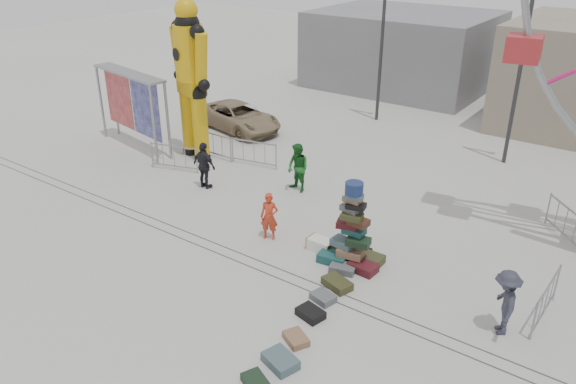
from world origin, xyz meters
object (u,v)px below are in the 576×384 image
Objects in this scene: lamp_post_right at (525,55)px; barricade_dummy_b at (213,145)px; pedestrian_red at (269,217)px; barricade_wheel_back at (565,223)px; pedestrian_grey at (505,302)px; pedestrian_black at (204,166)px; parked_suv at (239,117)px; pedestrian_green at (298,168)px; steamer_trunk at (321,245)px; crash_test_dummy at (191,75)px; lamp_post_left at (384,30)px; barricade_dummy_a at (174,158)px; barricade_dummy_c at (254,153)px; barricade_wheel_front at (546,301)px; banner_scaffold at (130,92)px; suitcase_tower at (352,241)px.

lamp_post_right reaches higher than barricade_dummy_b.
pedestrian_red is at bearing -111.61° from lamp_post_right.
barricade_wheel_back is 5.76m from pedestrian_grey.
pedestrian_black is 6.72m from parked_suv.
pedestrian_black is (-11.83, -3.78, 0.35)m from barricade_wheel_back.
pedestrian_red is 0.85× the size of pedestrian_green.
parked_suv is (-6.27, 4.06, -0.27)m from pedestrian_green.
pedestrian_black is (-5.99, 1.30, 0.71)m from steamer_trunk.
crash_test_dummy is (-11.02, -7.02, -0.94)m from lamp_post_right.
barricade_dummy_a is (-3.69, -10.63, -3.93)m from lamp_post_left.
steamer_trunk is at bearing -23.96° from barricade_dummy_b.
barricade_dummy_c is 4.65m from parked_suv.
barricade_wheel_front is 0.43× the size of parked_suv.
banner_scaffold is 2.37× the size of barricade_dummy_a.
steamer_trunk is 7.75m from barricade_wheel_back.
pedestrian_black reaches higher than barricade_dummy_b.
banner_scaffold is 5.34m from parked_suv.
steamer_trunk is 11.72m from parked_suv.
pedestrian_grey is (-0.24, -5.74, 0.31)m from barricade_wheel_back.
lamp_post_left is 13.24m from barricade_wheel_back.
pedestrian_red is at bearing -54.65° from pedestrian_green.
pedestrian_grey reaches higher than barricade_dummy_c.
crash_test_dummy is 4.80m from parked_suv.
parked_suv is at bearing 161.96° from pedestrian_green.
barricade_dummy_b is (0.64, 0.38, -2.99)m from crash_test_dummy.
barricade_dummy_a and barricade_dummy_b have the same top height.
pedestrian_black is at bearing -138.86° from parked_suv.
barricade_wheel_front is 4.65m from barricade_wheel_back.
crash_test_dummy is 3.08m from barricade_dummy_b.
lamp_post_right reaches higher than banner_scaffold.
banner_scaffold reaches higher than pedestrian_red.
pedestrian_red is 3.66m from pedestrian_green.
barricade_wheel_front is at bearing 5.91° from crash_test_dummy.
crash_test_dummy is 8.20m from pedestrian_red.
pedestrian_red is at bearing -32.08° from barricade_dummy_b.
parked_suv is (-7.55, 7.48, -0.13)m from pedestrian_red.
barricade_dummy_a is at bearing 138.44° from pedestrian_red.
barricade_dummy_b is 3.66m from parked_suv.
parked_suv is (-11.81, -3.27, -3.84)m from lamp_post_right.
barricade_dummy_a is 1.16× the size of pedestrian_grey.
suitcase_tower is at bearing -84.85° from barricade_wheel_back.
barricade_dummy_c is at bearing -120.31° from parked_suv.
barricade_dummy_b and barricade_dummy_c have the same top height.
barricade_dummy_b is 7.38m from pedestrian_red.
crash_test_dummy reaches higher than barricade_dummy_c.
banner_scaffold is at bearing -162.15° from pedestrian_green.
pedestrian_grey is at bearing -105.86° from parked_suv.
barricade_wheel_back is at bearing 12.35° from pedestrian_red.
barricade_wheel_back is (17.28, 2.43, -1.99)m from banner_scaffold.
pedestrian_grey reaches higher than barricade_wheel_back.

